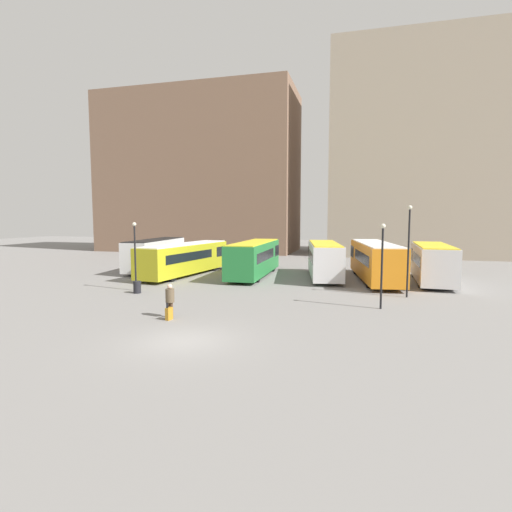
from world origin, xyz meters
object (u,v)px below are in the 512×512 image
Objects in this scene: traveler at (170,298)px; trash_bin at (137,287)px; bus_0 at (156,253)px; suitcase at (169,314)px; bus_1 at (186,258)px; bus_5 at (432,262)px; lamp_post_1 at (409,244)px; lamp_post_2 at (135,250)px; lamp_post_0 at (382,258)px; bus_4 at (375,260)px; bus_2 at (254,257)px; bus_3 at (324,259)px.

traveler reaches higher than trash_bin.
suitcase is (10.53, -17.81, -1.36)m from bus_0.
bus_1 is 21.29m from bus_5.
bus_0 is 25.71m from bus_5.
bus_1 is 16.57m from suitcase.
lamp_post_1 is (12.53, 9.40, 3.22)m from suitcase.
bus_5 is 23.31m from lamp_post_2.
lamp_post_0 is (10.70, 5.44, 2.62)m from suitcase.
bus_4 is 19.33m from lamp_post_2.
lamp_post_1 is (23.06, -8.40, 1.86)m from bus_0.
bus_2 is 15.23m from lamp_post_0.
trash_bin is at bearing 177.64° from lamp_post_0.
bus_5 is 23.11m from trash_bin.
bus_4 reaches higher than suitcase.
lamp_post_2 is at bearing 144.21° from bus_2.
bus_2 is 11.42m from lamp_post_2.
lamp_post_2 is (4.34, -10.84, 1.27)m from bus_0.
lamp_post_1 reaches higher than bus_0.
bus_5 is 22.01m from traveler.
bus_1 is 19.58m from lamp_post_0.
bus_4 is at bearing -91.81° from bus_2.
bus_4 is 6.77× the size of traveler.
bus_3 reaches higher than bus_1.
lamp_post_2 is at bearing 110.74° from bus_4.
trash_bin is (-18.11, -3.29, -3.12)m from lamp_post_1.
bus_4 is at bearing 90.19° from lamp_post_0.
lamp_post_2 is at bearing 50.46° from suitcase.
bus_0 is at bearing 39.43° from suitcase.
lamp_post_2 is (-21.32, -9.32, 1.27)m from bus_5.
bus_5 is (25.66, -1.52, -0.01)m from bus_0.
bus_4 reaches higher than trash_bin.
suitcase is at bearing 138.52° from bus_4.
bus_4 is at bearing 105.02° from lamp_post_1.
bus_0 is at bearing 68.18° from bus_1.
bus_1 is 6.75× the size of traveler.
bus_3 is at bearing 129.98° from lamp_post_1.
bus_1 is at bearing 162.37° from lamp_post_1.
trash_bin is (-5.58, 6.11, 0.10)m from suitcase.
traveler is 0.90m from suitcase.
trash_bin is at bearing -169.04° from bus_1.
bus_2 is at bearing -73.17° from bus_1.
trash_bin is at bearing 51.21° from suitcase.
bus_3 is at bearing -76.38° from bus_1.
bus_2 is 16.43m from suitcase.
lamp_post_2 reaches higher than bus_4.
bus_1 is 16.83m from bus_4.
bus_0 is at bearing 77.71° from bus_4.
traveler is 2.11× the size of trash_bin.
bus_4 is at bearing 29.10° from lamp_post_2.
trash_bin is (-16.28, 0.67, -2.52)m from lamp_post_0.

